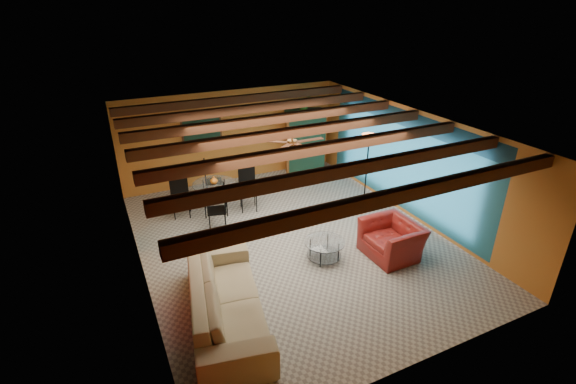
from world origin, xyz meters
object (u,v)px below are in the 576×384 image
dining_table (215,193)px  potted_plant (304,104)px  armchair (392,239)px  floor_lamp (367,169)px  armoire (303,142)px  vase (213,168)px  sofa (227,299)px  coffee_table (324,250)px

dining_table → potted_plant: (3.36, 1.62, 1.59)m
armchair → floor_lamp: size_ratio=0.61×
armoire → floor_lamp: size_ratio=0.99×
armchair → potted_plant: size_ratio=2.26×
armchair → floor_lamp: bearing=156.8°
dining_table → floor_lamp: bearing=-16.8°
armchair → potted_plant: bearing=173.3°
floor_lamp → potted_plant: size_ratio=3.71×
potted_plant → vase: potted_plant is taller
armchair → dining_table: bearing=-141.9°
dining_table → armoire: 3.75m
sofa → armchair: sofa is taller
coffee_table → floor_lamp: size_ratio=0.45×
vase → coffee_table: bearing=-64.4°
dining_table → armoire: armoire is taller
armchair → coffee_table: armchair is taller
sofa → coffee_table: (2.43, 0.88, -0.21)m
coffee_table → vase: size_ratio=4.35×
dining_table → potted_plant: potted_plant is taller
floor_lamp → vase: size_ratio=9.67×
vase → dining_table: bearing=0.0°
armchair → sofa: bearing=-84.8°
dining_table → armoire: (3.36, 1.62, 0.38)m
sofa → dining_table: dining_table is taller
dining_table → coffee_table: bearing=-64.4°
armchair → armoire: (0.52, 5.13, 0.57)m
vase → sofa: bearing=-103.9°
dining_table → vase: bearing=0.0°
sofa → armoire: size_ratio=1.57×
floor_lamp → dining_table: bearing=163.2°
dining_table → potted_plant: 4.05m
sofa → coffee_table: bearing=-58.9°
armchair → potted_plant: 5.45m
sofa → potted_plant: bearing=-26.8°
potted_plant → vase: bearing=-154.3°
potted_plant → sofa: bearing=-128.1°
coffee_table → dining_table: bearing=115.6°
coffee_table → armoire: size_ratio=0.45×
floor_lamp → armoire: bearing=99.3°
floor_lamp → armchair: bearing=-112.3°
floor_lamp → vase: floor_lamp is taller
armoire → vase: 3.74m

